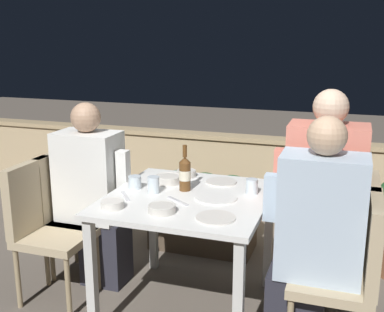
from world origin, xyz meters
name	(u,v)px	position (x,y,z in m)	size (l,w,h in m)	color
ground_plane	(188,308)	(0.00, 0.00, 0.00)	(16.00, 16.00, 0.00)	#665B51
parapet_wall	(248,176)	(0.00, 1.66, 0.38)	(9.00, 0.18, 0.74)	tan
dining_table	(188,211)	(0.00, 0.00, 0.63)	(0.91, 0.95, 0.72)	white
planter_hedge	(203,207)	(-0.18, 0.86, 0.34)	(0.79, 0.47, 0.60)	brown
chair_left_near	(43,219)	(-0.90, -0.14, 0.52)	(0.42, 0.41, 0.87)	tan
chair_left_far	(69,204)	(-0.90, 0.15, 0.52)	(0.42, 0.41, 0.87)	tan
person_white_polo	(94,195)	(-0.70, 0.15, 0.61)	(0.49, 0.26, 1.21)	#282833
chair_right_near	(352,265)	(0.92, -0.17, 0.52)	(0.42, 0.41, 0.87)	tan
person_blue_shirt	(313,240)	(0.72, -0.17, 0.63)	(0.49, 0.26, 1.26)	#282833
chair_right_far	(352,238)	(0.91, 0.16, 0.52)	(0.42, 0.41, 0.87)	tan
person_coral_top	(318,209)	(0.72, 0.16, 0.68)	(0.50, 0.26, 1.35)	#282833
beer_bottle	(185,173)	(-0.05, 0.09, 0.83)	(0.07, 0.07, 0.28)	brown
plate_0	(221,182)	(0.11, 0.31, 0.73)	(0.19, 0.19, 0.01)	silver
plate_1	(216,198)	(0.17, 0.01, 0.73)	(0.24, 0.24, 0.01)	white
plate_2	(216,218)	(0.25, -0.29, 0.73)	(0.20, 0.20, 0.01)	silver
bowl_0	(162,208)	(-0.04, -0.29, 0.75)	(0.15, 0.15, 0.04)	beige
bowl_1	(168,179)	(-0.20, 0.20, 0.75)	(0.16, 0.16, 0.05)	beige
bowl_2	(112,204)	(-0.32, -0.32, 0.75)	(0.12, 0.12, 0.04)	silver
bowl_3	(186,173)	(-0.14, 0.37, 0.75)	(0.12, 0.12, 0.04)	beige
glass_cup_0	(154,185)	(-0.21, -0.01, 0.77)	(0.07, 0.07, 0.10)	silver
glass_cup_1	(252,186)	(0.34, 0.16, 0.77)	(0.07, 0.07, 0.09)	silver
glass_cup_2	(135,182)	(-0.35, 0.03, 0.76)	(0.08, 0.08, 0.08)	silver
fork_0	(178,201)	(-0.02, -0.11, 0.73)	(0.15, 0.11, 0.01)	silver
fork_1	(125,196)	(-0.33, -0.13, 0.73)	(0.12, 0.15, 0.01)	silver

